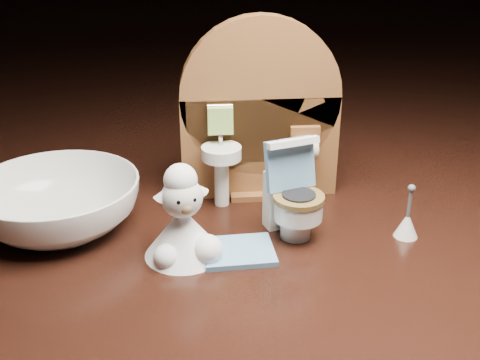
# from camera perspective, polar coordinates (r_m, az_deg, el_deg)

# --- Properties ---
(backdrop_panel) EXTENTS (0.13, 0.05, 0.15)m
(backdrop_panel) POSITION_cam_1_polar(r_m,az_deg,el_deg) (0.49, 1.83, 5.66)
(backdrop_panel) COLOR brown
(backdrop_panel) RESTS_ON ground
(toy_toilet) EXTENTS (0.04, 0.05, 0.08)m
(toy_toilet) POSITION_cam_1_polar(r_m,az_deg,el_deg) (0.45, 4.98, -1.86)
(toy_toilet) COLOR white
(toy_toilet) RESTS_ON ground
(bath_mat) EXTENTS (0.05, 0.04, 0.00)m
(bath_mat) POSITION_cam_1_polar(r_m,az_deg,el_deg) (0.43, -0.14, -6.79)
(bath_mat) COLOR #6497C2
(bath_mat) RESTS_ON ground
(toilet_brush) EXTENTS (0.02, 0.02, 0.04)m
(toilet_brush) POSITION_cam_1_polar(r_m,az_deg,el_deg) (0.46, 15.55, -3.95)
(toilet_brush) COLOR white
(toilet_brush) RESTS_ON ground
(plush_lamb) EXTENTS (0.06, 0.06, 0.07)m
(plush_lamb) POSITION_cam_1_polar(r_m,az_deg,el_deg) (0.42, -5.37, -4.26)
(plush_lamb) COLOR white
(plush_lamb) RESTS_ON ground
(ceramic_bowl) EXTENTS (0.13, 0.13, 0.04)m
(ceramic_bowl) POSITION_cam_1_polar(r_m,az_deg,el_deg) (0.48, -16.89, -2.23)
(ceramic_bowl) COLOR white
(ceramic_bowl) RESTS_ON ground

